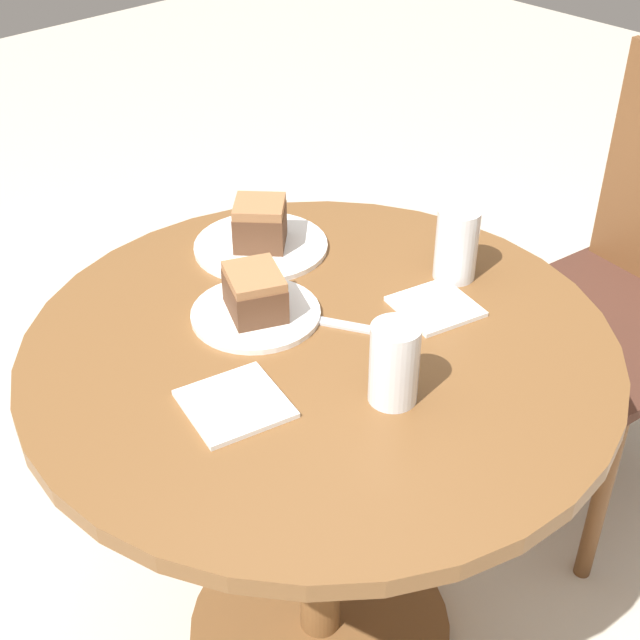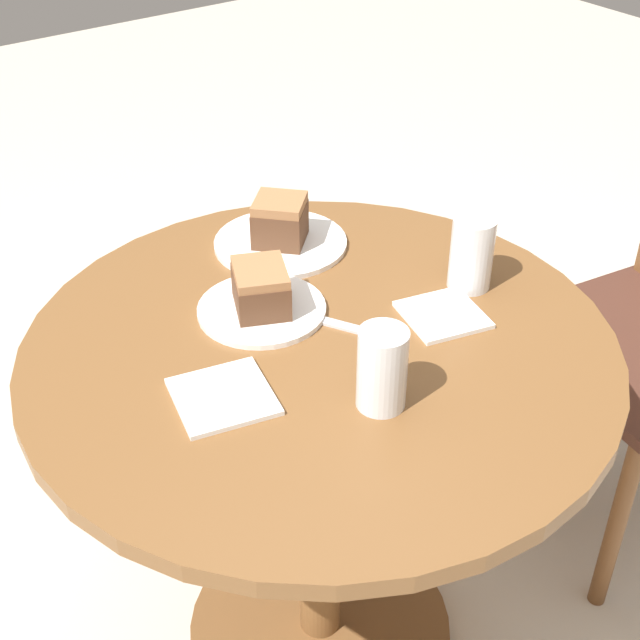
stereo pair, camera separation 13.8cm
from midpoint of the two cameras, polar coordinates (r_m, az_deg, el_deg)
The scene contains 11 objects.
ground_plane at distance 1.93m, azimuth 2.16°, elevation -19.27°, with size 8.00×8.00×0.00m, color beige.
table at distance 1.52m, azimuth 2.61°, elevation -7.08°, with size 0.94×0.94×0.74m.
plate_near at distance 1.46m, azimuth -1.07°, elevation 0.59°, with size 0.21×0.21×0.01m.
plate_far at distance 1.64m, azimuth -0.15°, elevation 4.88°, with size 0.24×0.24×0.01m.
cake_slice_near at distance 1.44m, azimuth -1.09°, elevation 1.97°, with size 0.13×0.12×0.07m.
cake_slice_far at distance 1.62m, azimuth -0.15°, elevation 6.32°, with size 0.13×0.13×0.08m.
glass_lemonade at distance 1.53m, azimuth 12.22°, elevation 3.97°, with size 0.07×0.07×0.13m.
glass_water at distance 1.25m, azimuth 7.13°, elevation -3.45°, with size 0.07×0.07×0.13m.
napkin_stack at distance 1.29m, azimuth -3.18°, elevation -5.04°, with size 0.16×0.16×0.01m.
fork at distance 1.43m, azimuth 3.90°, elevation -0.39°, with size 0.15×0.10×0.00m.
napkin_side at distance 1.47m, azimuth 10.53°, elevation 0.24°, with size 0.15×0.15×0.01m.
Camera 2 is at (0.91, -0.66, 1.57)m, focal length 50.00 mm.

